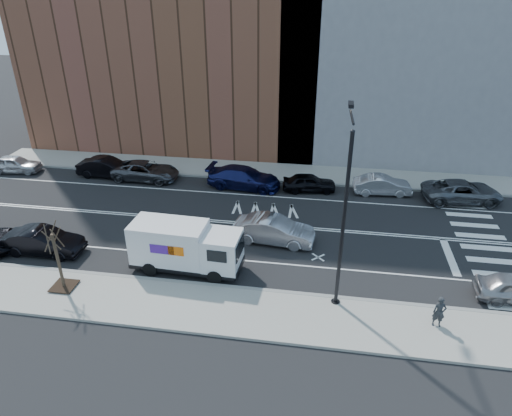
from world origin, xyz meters
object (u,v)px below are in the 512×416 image
(far_parked_a, at_px, (15,164))
(pedestrian, at_px, (439,312))
(fedex_van, at_px, (185,247))
(driving_sedan, at_px, (274,230))
(far_parked_b, at_px, (107,168))

(far_parked_a, height_order, pedestrian, pedestrian)
(fedex_van, height_order, far_parked_a, fedex_van)
(driving_sedan, bearing_deg, fedex_van, 134.87)
(far_parked_a, bearing_deg, far_parked_b, -94.62)
(fedex_van, bearing_deg, pedestrian, -9.53)
(fedex_van, xyz_separation_m, far_parked_b, (-10.04, 11.53, -0.68))
(pedestrian, bearing_deg, far_parked_a, 158.45)
(fedex_van, relative_size, far_parked_b, 1.31)
(driving_sedan, xyz_separation_m, pedestrian, (8.42, -6.42, 0.12))
(fedex_van, distance_m, far_parked_b, 15.30)
(pedestrian, bearing_deg, fedex_van, 170.68)
(far_parked_b, distance_m, pedestrian, 27.00)
(far_parked_a, xyz_separation_m, far_parked_b, (7.95, 0.30, 0.07))
(far_parked_b, bearing_deg, pedestrian, -119.92)
(far_parked_a, relative_size, pedestrian, 2.65)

